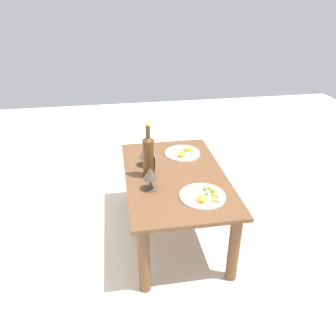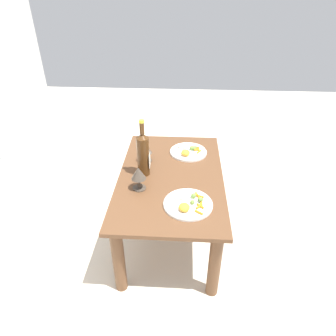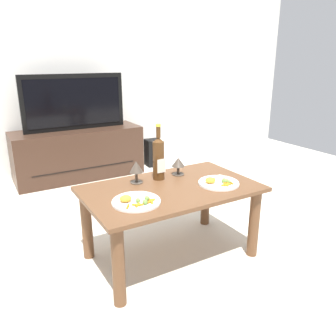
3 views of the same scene
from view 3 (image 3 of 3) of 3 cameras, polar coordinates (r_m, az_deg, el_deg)
The scene contains 11 objects.
ground_plane at distance 2.36m, azimuth 0.46°, elevation -14.50°, with size 6.40×6.40×0.00m, color beige.
back_wall at distance 4.08m, azimuth -16.73°, elevation 17.72°, with size 6.40×0.10×2.60m, color silver.
dining_table at distance 2.17m, azimuth 0.49°, elevation -5.60°, with size 1.09×0.66×0.49m.
tv_stand at distance 3.87m, azimuth -14.83°, elevation 2.41°, with size 1.36×0.49×0.54m.
tv_screen at distance 3.76m, azimuth -15.51°, elevation 10.64°, with size 1.08×0.05×0.58m.
floor_speaker at distance 4.17m, azimuth -2.63°, elevation 2.62°, with size 0.16×0.16×0.33m, color black.
wine_bottle at distance 2.23m, azimuth -1.60°, elevation 1.85°, with size 0.08×0.08×0.37m.
goblet_left at distance 2.19m, azimuth -5.38°, elevation -0.00°, with size 0.09×0.09×0.15m.
goblet_right at distance 2.34m, azimuth 1.74°, elevation 0.82°, with size 0.09×0.09×0.12m.
dinner_plate_left at distance 1.91m, azimuth -5.42°, elevation -5.53°, with size 0.28×0.28×0.05m.
dinner_plate_right at distance 2.21m, azimuth 8.49°, elevation -2.40°, with size 0.26×0.26×0.05m.
Camera 3 is at (-1.03, -1.71, 1.27)m, focal length 36.19 mm.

